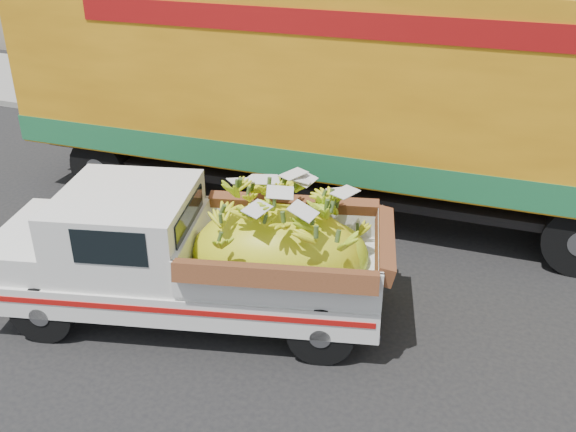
% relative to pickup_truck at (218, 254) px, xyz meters
% --- Properties ---
extents(ground, '(100.00, 100.00, 0.00)m').
position_rel_pickup_truck_xyz_m(ground, '(1.50, 0.09, -0.91)').
color(ground, black).
rests_on(ground, ground).
extents(curb, '(60.00, 0.25, 0.15)m').
position_rel_pickup_truck_xyz_m(curb, '(1.50, 6.16, -0.84)').
color(curb, gray).
rests_on(curb, ground).
extents(sidewalk, '(60.00, 4.00, 0.14)m').
position_rel_pickup_truck_xyz_m(sidewalk, '(1.50, 8.26, -0.84)').
color(sidewalk, gray).
rests_on(sidewalk, ground).
extents(pickup_truck, '(5.12, 2.94, 1.70)m').
position_rel_pickup_truck_xyz_m(pickup_truck, '(0.00, 0.00, 0.00)').
color(pickup_truck, black).
rests_on(pickup_truck, ground).
extents(semi_trailer, '(12.03, 2.96, 3.80)m').
position_rel_pickup_truck_xyz_m(semi_trailer, '(0.80, 3.71, 1.21)').
color(semi_trailer, black).
rests_on(semi_trailer, ground).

